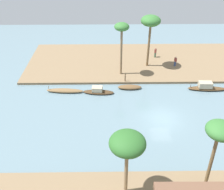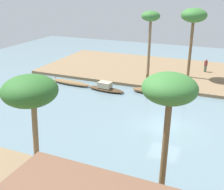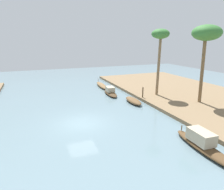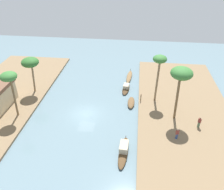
# 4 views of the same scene
# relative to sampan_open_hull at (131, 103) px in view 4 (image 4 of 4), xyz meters

# --- Properties ---
(river_water) EXTENTS (70.26, 70.26, 0.00)m
(river_water) POSITION_rel_sampan_open_hull_xyz_m (-3.52, 6.90, -0.27)
(river_water) COLOR slate
(river_water) RESTS_ON ground
(riverbank_left) EXTENTS (39.70, 14.32, 0.35)m
(riverbank_left) POSITION_rel_sampan_open_hull_xyz_m (-3.52, -8.38, -0.10)
(riverbank_left) COLOR #846B4C
(riverbank_left) RESTS_ON ground
(sampan_open_hull) EXTENTS (3.37, 1.17, 0.54)m
(sampan_open_hull) POSITION_rel_sampan_open_hull_xyz_m (0.00, 0.00, 0.00)
(sampan_open_hull) COLOR brown
(sampan_open_hull) RESTS_ON river_water
(sampan_upstream_small) EXTENTS (4.35, 1.53, 1.02)m
(sampan_upstream_small) POSITION_rel_sampan_open_hull_xyz_m (4.45, 1.13, 0.08)
(sampan_upstream_small) COLOR #47331E
(sampan_upstream_small) RESTS_ON river_water
(sampan_downstream_large) EXTENTS (5.19, 1.30, 0.96)m
(sampan_downstream_large) POSITION_rel_sampan_open_hull_xyz_m (9.10, 0.77, -0.03)
(sampan_downstream_large) COLOR brown
(sampan_downstream_large) RESTS_ON river_water
(sampan_with_red_awning) EXTENTS (5.43, 1.42, 1.25)m
(sampan_with_red_awning) POSITION_rel_sampan_open_hull_xyz_m (-10.82, 0.46, 0.18)
(sampan_with_red_awning) COLOR brown
(sampan_with_red_awning) RESTS_ON river_water
(person_on_near_bank) EXTENTS (0.41, 0.45, 1.63)m
(person_on_near_bank) POSITION_rel_sampan_open_hull_xyz_m (-7.80, -6.31, 0.83)
(person_on_near_bank) COLOR #33477A
(person_on_near_bank) RESTS_ON riverbank_left
(person_by_mooring) EXTENTS (0.46, 0.46, 1.70)m
(person_by_mooring) POSITION_rel_sampan_open_hull_xyz_m (-5.08, -9.68, 0.83)
(person_by_mooring) COLOR #4C664C
(person_by_mooring) RESTS_ON riverbank_left
(mooring_post) EXTENTS (0.14, 0.14, 1.27)m
(mooring_post) POSITION_rel_sampan_open_hull_xyz_m (0.57, -1.54, 0.71)
(mooring_post) COLOR #4C3823
(mooring_post) RESTS_ON riverbank_left
(palm_tree_left_near) EXTENTS (2.96, 2.96, 8.22)m
(palm_tree_left_near) POSITION_rel_sampan_open_hull_xyz_m (-3.30, -6.45, 7.26)
(palm_tree_left_near) COLOR brown
(palm_tree_left_near) RESTS_ON riverbank_left
(palm_tree_left_far) EXTENTS (2.12, 2.12, 7.97)m
(palm_tree_left_far) POSITION_rel_sampan_open_hull_xyz_m (1.10, -3.90, 6.99)
(palm_tree_left_far) COLOR #7F6647
(palm_tree_left_far) RESTS_ON riverbank_left
(palm_tree_right_tall) EXTENTS (2.86, 2.86, 6.33)m
(palm_tree_right_tall) POSITION_rel_sampan_open_hull_xyz_m (1.58, 16.95, 5.51)
(palm_tree_right_tall) COLOR #7F6647
(palm_tree_right_tall) RESTS_ON riverbank_right
(palm_tree_right_short) EXTENTS (2.29, 2.29, 7.20)m
(palm_tree_right_short) POSITION_rel_sampan_open_hull_xyz_m (-5.32, 16.76, 6.40)
(palm_tree_right_short) COLOR brown
(palm_tree_right_short) RESTS_ON riverbank_right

